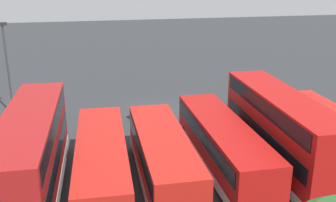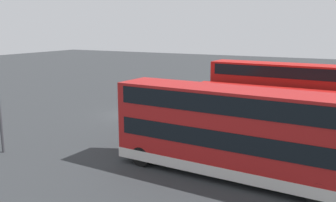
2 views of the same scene
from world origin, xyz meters
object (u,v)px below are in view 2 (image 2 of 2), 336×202
bus_single_deck_fourth (266,118)px  bus_double_decker_second (281,89)px  bus_double_decker_sixth (228,130)px  waste_bin_yellow (133,117)px  bus_single_deck_near_end (291,92)px  bus_single_deck_fifth (254,130)px  car_hatchback_silver (193,89)px  bus_single_deck_third (266,106)px

bus_single_deck_fourth → bus_double_decker_second: bearing=-175.8°
bus_double_decker_sixth → waste_bin_yellow: bearing=-123.4°
bus_single_deck_near_end → bus_single_deck_fourth: size_ratio=1.10×
bus_single_deck_near_end → bus_single_deck_fifth: (14.44, 0.45, -0.00)m
bus_double_decker_sixth → bus_single_deck_near_end: bearing=-179.9°
car_hatchback_silver → bus_single_deck_fifth: bearing=34.4°
waste_bin_yellow → car_hatchback_silver: bearing=-176.9°
bus_single_deck_near_end → car_hatchback_silver: bus_single_deck_near_end is taller
bus_double_decker_second → car_hatchback_silver: bearing=-118.8°
bus_single_deck_third → bus_double_decker_sixth: bearing=3.2°
bus_single_deck_near_end → waste_bin_yellow: (11.25, -10.09, -1.15)m
bus_single_deck_near_end → bus_double_decker_sixth: size_ratio=0.94×
waste_bin_yellow → bus_single_deck_fourth: bearing=90.7°
bus_single_deck_third → bus_single_deck_near_end: bearing=175.7°
bus_single_deck_fourth → bus_double_decker_sixth: 6.85m
bus_double_decker_second → car_hatchback_silver: bus_double_decker_second is taller
bus_single_deck_fourth → car_hatchback_silver: 17.27m
car_hatchback_silver → bus_single_deck_third: bearing=47.8°
bus_double_decker_second → waste_bin_yellow: bus_double_decker_second is taller
bus_single_deck_near_end → bus_double_decker_second: size_ratio=0.95×
bus_double_decker_second → bus_single_deck_fourth: size_ratio=1.15×
bus_single_deck_fifth → waste_bin_yellow: bearing=-106.8°
bus_single_deck_near_end → bus_single_deck_fourth: 11.14m
bus_single_deck_fifth → waste_bin_yellow: size_ratio=11.56×
bus_double_decker_sixth → waste_bin_yellow: size_ratio=12.76×
bus_single_deck_fifth → bus_double_decker_second: bearing=-176.6°
bus_single_deck_near_end → bus_double_decker_sixth: bearing=0.1°
bus_single_deck_near_end → bus_double_decker_second: (3.85, -0.18, 0.83)m
bus_single_deck_near_end → bus_single_deck_third: same height
bus_single_deck_near_end → bus_double_decker_second: bus_double_decker_second is taller
bus_single_deck_fourth → waste_bin_yellow: bus_single_deck_fourth is taller
bus_single_deck_fourth → bus_single_deck_third: bearing=-166.6°
bus_single_deck_near_end → bus_single_deck_third: 7.32m
bus_single_deck_fourth → bus_double_decker_sixth: size_ratio=0.86×
bus_double_decker_second → bus_single_deck_fifth: (10.59, 0.62, -0.83)m
bus_double_decker_sixth → bus_single_deck_fourth: bearing=177.2°
bus_single_deck_near_end → bus_single_deck_third: size_ratio=0.98×
bus_double_decker_second → bus_single_deck_third: bus_double_decker_second is taller
bus_single_deck_fourth → waste_bin_yellow: size_ratio=10.91×
bus_double_decker_second → bus_single_deck_third: 3.57m
bus_single_deck_fourth → bus_double_decker_sixth: bus_double_decker_sixth is taller
bus_double_decker_second → car_hatchback_silver: (-5.85, -10.63, -1.75)m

